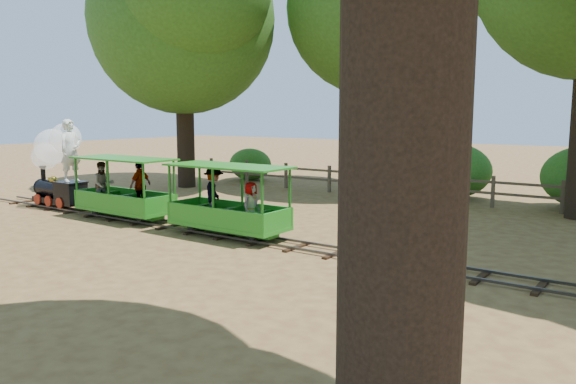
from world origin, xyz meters
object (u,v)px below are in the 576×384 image
Objects in this scene: carriage_front at (123,192)px; fence at (404,182)px; carriage_rear at (226,204)px; locomotive at (58,158)px.

fence is at bearing 58.82° from carriage_front.
carriage_front is 0.17× the size of fence.
carriage_front is 1.00× the size of carriage_rear.
carriage_front is (3.20, -0.10, -0.78)m from locomotive.
fence is at bearing 44.51° from locomotive.
carriage_rear is (6.95, -0.03, -0.78)m from locomotive.
carriage_front is 3.75m from carriage_rear.
locomotive reaches higher than fence.
carriage_rear is at bearing -0.29° from locomotive.
locomotive is at bearing 179.71° from carriage_rear.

